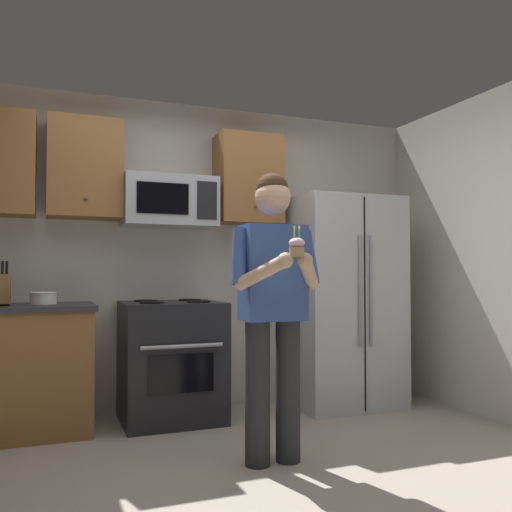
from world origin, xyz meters
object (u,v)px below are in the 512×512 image
Objects in this scene: oven_range at (172,361)px; microwave at (169,202)px; refrigerator at (342,301)px; cupcake at (297,247)px; person at (274,298)px; bowl_large_white at (43,298)px.

oven_range is 1.26× the size of microwave.
refrigerator is 10.35× the size of cupcake.
refrigerator is at bearing 44.90° from person.
person is (0.37, -1.17, 0.53)m from oven_range.
bowl_large_white is 1.79m from person.
refrigerator is 1.60m from person.
oven_range is 0.52× the size of refrigerator.
bowl_large_white reaches higher than oven_range.
microwave is 1.72m from refrigerator.
person is (1.31, -1.23, 0.03)m from bowl_large_white.
microwave reaches higher than person.
microwave reaches higher than oven_range.
refrigerator is 1.02× the size of person.
person reaches higher than bowl_large_white.
person is at bearing -73.96° from microwave.
refrigerator reaches higher than cupcake.
oven_range is at bearing 107.59° from person.
oven_range is 1.07m from bowl_large_white.
person is (0.37, -1.29, -0.72)m from microwave.
microwave is at bearing 89.98° from oven_range.
refrigerator is at bearing -2.36° from bowl_large_white.
microwave is 4.26× the size of cupcake.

